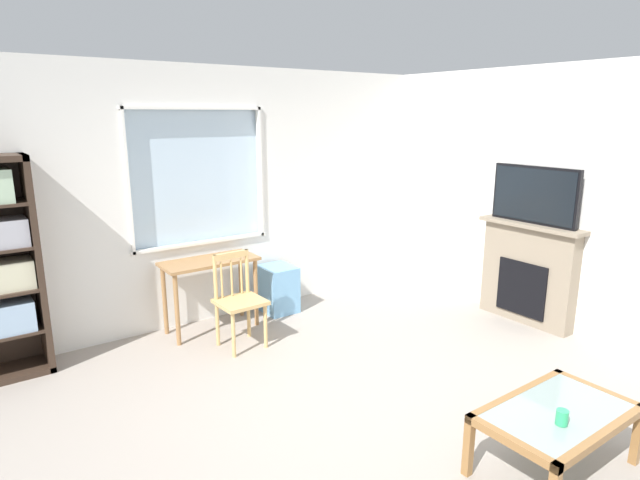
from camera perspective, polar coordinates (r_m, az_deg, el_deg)
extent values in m
cube|color=#9E9389|center=(4.06, 4.43, -19.06)|extent=(6.48, 6.06, 0.02)
cube|color=white|center=(5.86, -11.67, -4.15)|extent=(5.48, 0.12, 0.84)
cube|color=white|center=(5.59, -12.70, 16.03)|extent=(5.48, 0.12, 0.41)
cube|color=white|center=(5.18, -30.58, 4.66)|extent=(1.92, 0.12, 1.40)
cube|color=white|center=(6.47, 1.56, 7.95)|extent=(2.14, 0.12, 1.40)
cube|color=silver|center=(5.59, -13.31, 6.70)|extent=(1.42, 0.02, 1.40)
cube|color=white|center=(5.64, -12.66, -0.27)|extent=(1.48, 0.06, 0.03)
cube|color=white|center=(5.49, -13.41, 13.74)|extent=(1.48, 0.06, 0.03)
cube|color=white|center=(5.29, -20.14, 5.87)|extent=(0.03, 0.06, 1.40)
cube|color=white|center=(5.83, -6.55, 7.25)|extent=(0.03, 0.06, 1.40)
cube|color=white|center=(5.72, 26.74, 3.58)|extent=(0.12, 5.26, 2.65)
cube|color=#38281E|center=(5.06, -28.33, -2.36)|extent=(0.05, 0.38, 1.86)
cube|color=beige|center=(5.04, -30.75, -3.27)|extent=(0.37, 0.27, 0.24)
cube|color=#B2B2BC|center=(4.96, -31.10, 0.67)|extent=(0.35, 0.28, 0.23)
cube|color=#A37547|center=(5.40, -11.90, -2.26)|extent=(0.95, 0.43, 0.03)
cylinder|color=#A37547|center=(5.22, -15.25, -7.33)|extent=(0.04, 0.04, 0.71)
cylinder|color=#A37547|center=(5.54, -6.96, -5.68)|extent=(0.04, 0.04, 0.71)
cylinder|color=#A37547|center=(5.51, -16.49, -6.27)|extent=(0.04, 0.04, 0.71)
cylinder|color=#A37547|center=(5.82, -8.56, -4.77)|extent=(0.04, 0.04, 0.71)
cube|color=tan|center=(5.03, -8.61, -6.66)|extent=(0.43, 0.41, 0.04)
cylinder|color=tan|center=(4.91, -9.36, -10.13)|extent=(0.04, 0.04, 0.43)
cylinder|color=tan|center=(5.06, -5.93, -9.27)|extent=(0.04, 0.04, 0.43)
cylinder|color=tan|center=(5.18, -11.05, -8.94)|extent=(0.04, 0.04, 0.43)
cylinder|color=tan|center=(5.32, -7.75, -8.17)|extent=(0.04, 0.04, 0.43)
cylinder|color=tan|center=(5.02, -11.29, -4.10)|extent=(0.04, 0.04, 0.45)
cylinder|color=tan|center=(5.17, -7.91, -3.44)|extent=(0.04, 0.04, 0.45)
cube|color=tan|center=(5.04, -9.66, -1.65)|extent=(0.36, 0.05, 0.06)
cylinder|color=tan|center=(5.06, -10.61, -4.29)|extent=(0.02, 0.02, 0.35)
cylinder|color=tan|center=(5.10, -9.56, -4.09)|extent=(0.02, 0.02, 0.35)
cylinder|color=tan|center=(5.15, -8.53, -3.88)|extent=(0.02, 0.02, 0.35)
cube|color=#72ADDB|center=(5.94, -4.60, -5.29)|extent=(0.35, 0.40, 0.52)
cube|color=gray|center=(5.98, 21.62, -3.51)|extent=(0.18, 1.01, 1.04)
cube|color=black|center=(5.94, 21.00, -4.91)|extent=(0.03, 0.56, 0.57)
cube|color=gray|center=(5.83, 21.97, 1.51)|extent=(0.26, 1.11, 0.04)
cube|color=black|center=(5.78, 22.24, 4.54)|extent=(0.05, 0.94, 0.59)
cube|color=black|center=(5.76, 22.08, 4.52)|extent=(0.01, 0.89, 0.54)
cube|color=#8C9E99|center=(3.68, 24.37, -16.59)|extent=(0.90, 0.50, 0.02)
cube|color=olive|center=(3.59, 28.34, -18.17)|extent=(1.00, 0.05, 0.05)
cube|color=olive|center=(3.81, 20.65, -15.42)|extent=(1.00, 0.05, 0.05)
cube|color=olive|center=(3.34, 19.95, -19.84)|extent=(0.05, 0.60, 0.05)
cube|color=olive|center=(4.07, 27.85, -14.23)|extent=(0.05, 0.60, 0.05)
cube|color=olive|center=(4.08, 31.13, -17.90)|extent=(0.05, 0.05, 0.36)
cube|color=olive|center=(3.58, 15.78, -20.93)|extent=(0.05, 0.05, 0.36)
cube|color=olive|center=(4.27, 24.12, -15.58)|extent=(0.05, 0.05, 0.36)
cylinder|color=#33B770|center=(3.52, 24.75, -17.06)|extent=(0.07, 0.07, 0.09)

